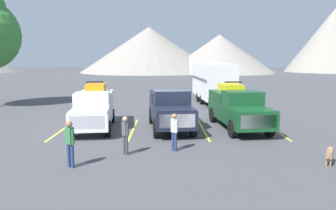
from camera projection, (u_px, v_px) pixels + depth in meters
The scene contains 14 objects.
ground_plane at pixel (168, 131), 17.45m from camera, with size 240.00×240.00×0.00m, color #47474C.
pickup_truck_a at pixel (94, 108), 17.99m from camera, with size 2.49×5.59×2.57m.
pickup_truck_b at pixel (170, 108), 17.80m from camera, with size 2.57×5.47×2.22m.
pickup_truck_c at pixel (237, 107), 18.10m from camera, with size 2.65×5.93×2.55m.
lot_stripe_a at pixel (63, 129), 17.82m from camera, with size 0.12×5.50×0.01m, color gold.
lot_stripe_b at pixel (133, 129), 17.86m from camera, with size 0.12×5.50×0.01m, color gold.
lot_stripe_c at pixel (203, 129), 17.90m from camera, with size 0.12×5.50×0.01m, color gold.
lot_stripe_d at pixel (273, 129), 17.94m from camera, with size 0.12×5.50×0.01m, color gold.
camper_trailer_a at pixel (213, 80), 28.10m from camera, with size 2.91×8.68×3.71m.
person_a at pixel (174, 129), 13.60m from camera, with size 0.29×0.30×1.60m.
person_b at pixel (125, 133), 13.06m from camera, with size 0.29×0.29×1.58m.
person_c at pixel (70, 141), 11.51m from camera, with size 0.34×0.30×1.71m.
dog at pixel (330, 153), 11.93m from camera, with size 0.52×0.73×0.63m.
mountain_ridge at pixel (136, 48), 86.50m from camera, with size 134.78×38.65×17.11m.
Camera 1 is at (-0.20, -17.06, 3.91)m, focal length 34.65 mm.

